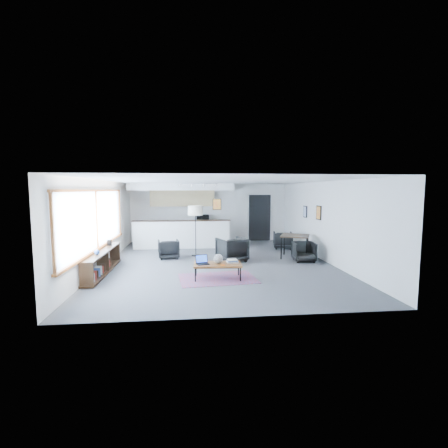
{
  "coord_description": "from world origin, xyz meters",
  "views": [
    {
      "loc": [
        -0.87,
        -10.16,
        2.32
      ],
      "look_at": [
        0.24,
        0.4,
        1.2
      ],
      "focal_mm": 26.0,
      "sensor_mm": 36.0,
      "label": 1
    }
  ],
  "objects": [
    {
      "name": "console",
      "position": [
        -3.3,
        -1.05,
        0.33
      ],
      "size": [
        0.35,
        3.0,
        0.8
      ],
      "color": "black",
      "rests_on": "floor"
    },
    {
      "name": "doorway",
      "position": [
        2.3,
        4.42,
        1.07
      ],
      "size": [
        1.1,
        0.12,
        2.15
      ],
      "color": "black",
      "rests_on": "room"
    },
    {
      "name": "wall_art_upper",
      "position": [
        3.47,
        1.7,
        1.5
      ],
      "size": [
        0.03,
        0.34,
        0.44
      ],
      "color": "black",
      "rests_on": "room"
    },
    {
      "name": "armchair_left",
      "position": [
        -1.61,
        0.85,
        0.35
      ],
      "size": [
        0.76,
        0.72,
        0.7
      ],
      "primitive_type": "imported",
      "rotation": [
        0.0,
        0.0,
        3.28
      ],
      "color": "black",
      "rests_on": "floor"
    },
    {
      "name": "floor_lamp",
      "position": [
        -0.68,
        1.21,
        1.54
      ],
      "size": [
        0.66,
        0.66,
        1.77
      ],
      "rotation": [
        0.0,
        0.0,
        0.36
      ],
      "color": "black",
      "rests_on": "floor"
    },
    {
      "name": "room",
      "position": [
        0.0,
        0.0,
        1.3
      ],
      "size": [
        7.02,
        9.02,
        2.62
      ],
      "color": "#474749",
      "rests_on": "ground"
    },
    {
      "name": "kilim_rug",
      "position": [
        -0.17,
        -1.88,
        0.01
      ],
      "size": [
        2.1,
        1.54,
        0.01
      ],
      "rotation": [
        0.0,
        0.0,
        0.1
      ],
      "color": "#64354E",
      "rests_on": "floor"
    },
    {
      "name": "dining_table",
      "position": [
        2.7,
        0.51,
        0.71
      ],
      "size": [
        1.22,
        1.22,
        0.78
      ],
      "rotation": [
        0.0,
        0.0,
        -0.41
      ],
      "color": "black",
      "rests_on": "floor"
    },
    {
      "name": "laptop",
      "position": [
        -0.57,
        -1.87,
        0.47
      ],
      "size": [
        0.37,
        0.33,
        0.23
      ],
      "rotation": [
        0.0,
        0.0,
        0.27
      ],
      "color": "black",
      "rests_on": "coffee_table"
    },
    {
      "name": "coffee_table",
      "position": [
        -0.17,
        -1.88,
        0.37
      ],
      "size": [
        1.27,
        0.73,
        0.41
      ],
      "rotation": [
        0.0,
        0.0,
        -0.05
      ],
      "color": "brown",
      "rests_on": "floor"
    },
    {
      "name": "dining_chair_far",
      "position": [
        2.78,
        2.24,
        0.31
      ],
      "size": [
        0.71,
        0.68,
        0.63
      ],
      "primitive_type": "imported",
      "rotation": [
        0.0,
        0.0,
        2.94
      ],
      "color": "black",
      "rests_on": "floor"
    },
    {
      "name": "armchair_right",
      "position": [
        0.47,
        0.17,
        0.43
      ],
      "size": [
        1.05,
        1.02,
        0.86
      ],
      "primitive_type": "imported",
      "rotation": [
        0.0,
        0.0,
        3.5
      ],
      "color": "black",
      "rests_on": "floor"
    },
    {
      "name": "dining_chair_near",
      "position": [
        2.81,
        -0.11,
        0.3
      ],
      "size": [
        0.62,
        0.59,
        0.6
      ],
      "primitive_type": "imported",
      "rotation": [
        0.0,
        0.0,
        -0.08
      ],
      "color": "black",
      "rests_on": "floor"
    },
    {
      "name": "microwave",
      "position": [
        -0.32,
        4.15,
        1.11
      ],
      "size": [
        0.55,
        0.32,
        0.37
      ],
      "primitive_type": "imported",
      "rotation": [
        0.0,
        0.0,
        0.03
      ],
      "color": "black",
      "rests_on": "kitchenette"
    },
    {
      "name": "track_light",
      "position": [
        -0.59,
        2.2,
        2.53
      ],
      "size": [
        1.6,
        0.07,
        0.15
      ],
      "color": "silver",
      "rests_on": "room"
    },
    {
      "name": "book_stack",
      "position": [
        0.23,
        -1.8,
        0.45
      ],
      "size": [
        0.31,
        0.26,
        0.09
      ],
      "rotation": [
        0.0,
        0.0,
        0.11
      ],
      "color": "silver",
      "rests_on": "coffee_table"
    },
    {
      "name": "window",
      "position": [
        -3.46,
        -0.9,
        1.46
      ],
      "size": [
        0.1,
        5.95,
        1.66
      ],
      "color": "#8CBFFF",
      "rests_on": "room"
    },
    {
      "name": "coaster",
      "position": [
        -0.06,
        -2.09,
        0.41
      ],
      "size": [
        0.13,
        0.13,
        0.01
      ],
      "rotation": [
        0.0,
        0.0,
        0.17
      ],
      "color": "#E5590C",
      "rests_on": "coffee_table"
    },
    {
      "name": "wall_art_lower",
      "position": [
        3.47,
        0.4,
        1.55
      ],
      "size": [
        0.03,
        0.38,
        0.48
      ],
      "color": "black",
      "rests_on": "room"
    },
    {
      "name": "ceramic_pot",
      "position": [
        -0.15,
        -1.9,
        0.53
      ],
      "size": [
        0.25,
        0.25,
        0.25
      ],
      "rotation": [
        0.0,
        0.0,
        0.08
      ],
      "color": "gray",
      "rests_on": "coffee_table"
    },
    {
      "name": "kitchenette",
      "position": [
        -1.2,
        3.71,
        1.38
      ],
      "size": [
        4.2,
        1.96,
        2.6
      ],
      "color": "white",
      "rests_on": "floor"
    }
  ]
}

